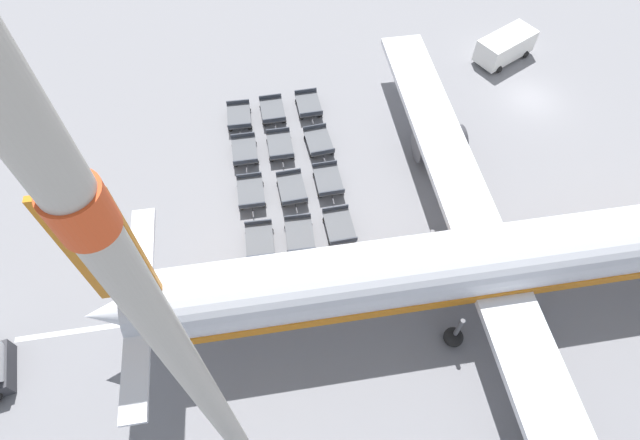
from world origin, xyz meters
The scene contains 17 objects.
ground_plane centered at (0.00, 0.00, 0.00)m, with size 500.00×500.00×0.00m, color gray.
airplane centered at (15.99, -6.33, 3.51)m, with size 39.98×44.56×12.93m.
service_van centered at (-4.95, -1.15, 1.14)m, with size 4.61×5.27×2.07m.
baggage_dolly_row_near_col_a centered at (1.95, -22.18, 0.48)m, with size 3.35×2.00×0.92m.
baggage_dolly_row_near_col_b centered at (5.34, -21.56, 0.48)m, with size 3.36×2.03×0.92m.
baggage_dolly_row_near_col_c centered at (9.00, -20.91, 0.48)m, with size 3.35×2.03×0.92m.
baggage_dolly_row_near_col_d centered at (12.79, -20.15, 0.48)m, with size 3.34×1.99×0.92m.
baggage_dolly_row_mid_a_col_a centered at (1.41, -19.75, 0.48)m, with size 3.36×2.08×0.92m.
baggage_dolly_row_mid_a_col_b centered at (4.91, -19.10, 0.48)m, with size 3.36×2.04×0.92m.
baggage_dolly_row_mid_a_col_c centered at (8.76, -18.23, 0.48)m, with size 3.37×2.14×0.92m.
baggage_dolly_row_mid_a_col_d centered at (12.41, -17.71, 0.48)m, with size 3.34×1.98×0.92m.
baggage_dolly_row_mid_b_col_a centered at (0.83, -17.07, 0.48)m, with size 3.37×2.10×0.92m.
baggage_dolly_row_mid_b_col_b centered at (4.60, -16.38, 0.48)m, with size 3.38×2.21×0.92m.
baggage_dolly_row_mid_b_col_c centered at (8.10, -15.82, 0.48)m, with size 3.37×2.09×0.92m.
baggage_dolly_row_mid_b_col_d centered at (11.80, -15.23, 0.48)m, with size 3.37×2.10×0.92m.
apron_light_mast centered at (26.15, -19.05, 15.99)m, with size 2.00×0.70×28.39m.
stand_guidance_stripe centered at (16.23, -15.90, 0.00)m, with size 5.04×35.02×0.01m.
Camera 1 is at (28.98, -16.80, 26.36)m, focal length 28.00 mm.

